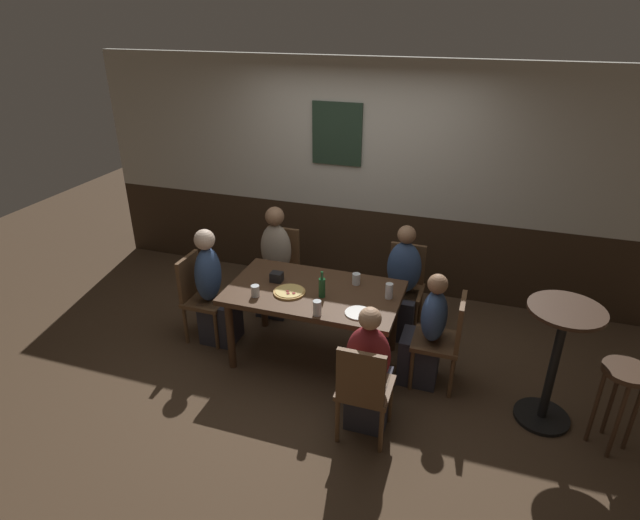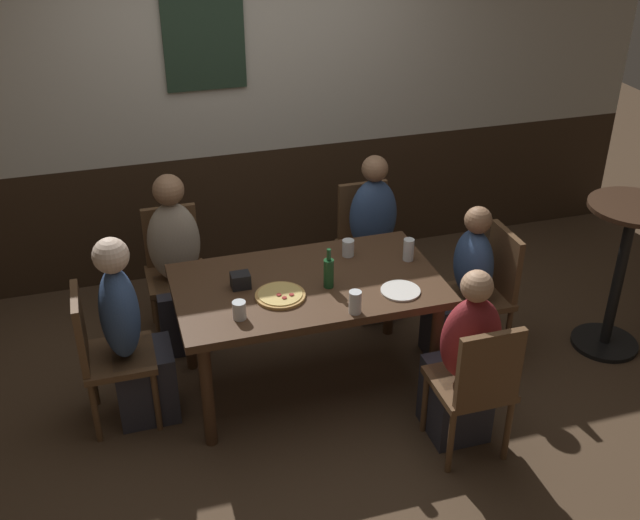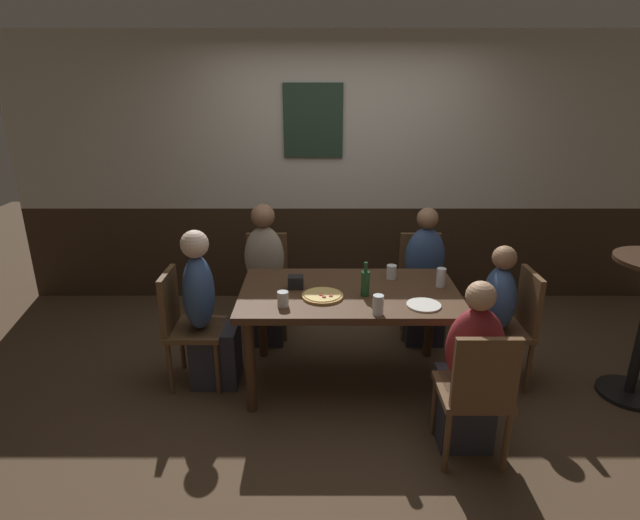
% 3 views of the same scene
% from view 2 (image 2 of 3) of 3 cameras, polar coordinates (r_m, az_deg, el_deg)
% --- Properties ---
extents(ground_plane, '(12.00, 12.00, 0.00)m').
position_cam_2_polar(ground_plane, '(4.90, -0.87, -9.09)').
color(ground_plane, '#4C3826').
extents(wall_back, '(6.40, 0.13, 2.60)m').
position_cam_2_polar(wall_back, '(5.71, -5.64, 11.49)').
color(wall_back, '#332316').
rests_on(wall_back, ground_plane).
extents(dining_table, '(1.56, 0.90, 0.74)m').
position_cam_2_polar(dining_table, '(4.52, -0.94, -2.57)').
color(dining_table, '#472D1C').
rests_on(dining_table, ground_plane).
extents(chair_right_near, '(0.40, 0.40, 0.88)m').
position_cam_2_polar(chair_right_near, '(4.18, 11.65, -8.97)').
color(chair_right_near, brown).
rests_on(chair_right_near, ground_plane).
extents(chair_head_west, '(0.40, 0.40, 0.88)m').
position_cam_2_polar(chair_head_west, '(4.49, -15.86, -6.52)').
color(chair_head_west, brown).
rests_on(chair_head_west, ground_plane).
extents(chair_head_east, '(0.40, 0.40, 0.88)m').
position_cam_2_polar(chair_head_east, '(5.01, 12.36, -1.97)').
color(chair_head_east, brown).
rests_on(chair_head_east, ground_plane).
extents(chair_right_far, '(0.40, 0.40, 0.88)m').
position_cam_2_polar(chair_right_far, '(5.50, 3.50, 1.70)').
color(chair_right_far, brown).
rests_on(chair_right_far, ground_plane).
extents(chair_left_far, '(0.40, 0.40, 0.88)m').
position_cam_2_polar(chair_left_far, '(5.24, -10.80, -0.34)').
color(chair_left_far, brown).
rests_on(chair_left_far, ground_plane).
extents(person_right_near, '(0.34, 0.37, 1.11)m').
position_cam_2_polar(person_right_near, '(4.31, 10.62, -8.04)').
color(person_right_near, '#2D2D38').
rests_on(person_right_near, ground_plane).
extents(person_head_west, '(0.37, 0.34, 1.19)m').
position_cam_2_polar(person_head_west, '(4.48, -13.83, -6.16)').
color(person_head_west, '#2D2D38').
rests_on(person_head_west, ground_plane).
extents(person_head_east, '(0.37, 0.34, 1.08)m').
position_cam_2_polar(person_head_east, '(4.97, 10.62, -2.76)').
color(person_head_east, '#2D2D38').
rests_on(person_head_east, ground_plane).
extents(person_right_far, '(0.34, 0.37, 1.17)m').
position_cam_2_polar(person_right_far, '(5.37, 4.08, 0.86)').
color(person_right_far, '#2D2D38').
rests_on(person_right_far, ground_plane).
extents(person_left_far, '(0.34, 0.37, 1.20)m').
position_cam_2_polar(person_left_far, '(5.09, -10.58, -1.08)').
color(person_left_far, '#2D2D38').
rests_on(person_left_far, ground_plane).
extents(pizza, '(0.29, 0.29, 0.03)m').
position_cam_2_polar(pizza, '(4.33, -2.99, -2.65)').
color(pizza, tan).
rests_on(pizza, dining_table).
extents(beer_glass_half, '(0.07, 0.07, 0.11)m').
position_cam_2_polar(beer_glass_half, '(4.73, 2.12, 0.87)').
color(beer_glass_half, silver).
rests_on(beer_glass_half, dining_table).
extents(tumbler_short, '(0.07, 0.07, 0.13)m').
position_cam_2_polar(tumbler_short, '(4.17, 2.64, -3.28)').
color(tumbler_short, silver).
rests_on(tumbler_short, dining_table).
extents(pint_glass_pale, '(0.07, 0.07, 0.14)m').
position_cam_2_polar(pint_glass_pale, '(4.71, 6.63, 0.67)').
color(pint_glass_pale, silver).
rests_on(pint_glass_pale, dining_table).
extents(pint_glass_stout, '(0.07, 0.07, 0.10)m').
position_cam_2_polar(pint_glass_stout, '(4.15, -6.05, -3.84)').
color(pint_glass_stout, silver).
rests_on(pint_glass_stout, dining_table).
extents(beer_bottle_green, '(0.06, 0.06, 0.25)m').
position_cam_2_polar(beer_bottle_green, '(4.38, 0.65, -0.92)').
color(beer_bottle_green, '#194723').
rests_on(beer_bottle_green, dining_table).
extents(plate_white_large, '(0.23, 0.23, 0.01)m').
position_cam_2_polar(plate_white_large, '(4.40, 6.04, -2.30)').
color(plate_white_large, white).
rests_on(plate_white_large, dining_table).
extents(condiment_caddy, '(0.11, 0.09, 0.09)m').
position_cam_2_polar(condiment_caddy, '(4.43, -5.96, -1.53)').
color(condiment_caddy, black).
rests_on(condiment_caddy, dining_table).
extents(side_bar_table, '(0.56, 0.56, 1.05)m').
position_cam_2_polar(side_bar_table, '(5.25, 21.60, -0.42)').
color(side_bar_table, black).
rests_on(side_bar_table, ground_plane).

